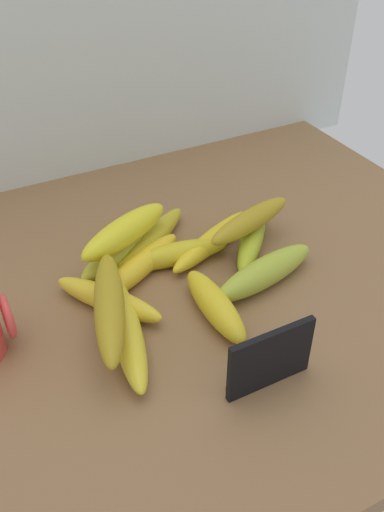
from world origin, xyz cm
name	(u,v)px	position (x,y,z in cm)	size (l,w,h in cm)	color
counter_top	(150,303)	(0.00, 0.00, 1.50)	(110.00, 76.00, 3.00)	olive
chalkboard_sign	(270,361)	(5.96, -20.69, 6.86)	(11.00, 1.80, 8.40)	black
banana_0	(151,241)	(4.69, 9.72, 4.65)	(19.60, 3.30, 3.30)	gold
banana_1	(120,253)	(-0.84, 8.61, 4.92)	(15.54, 3.85, 3.85)	gold
banana_2	(140,266)	(0.67, 4.71, 4.74)	(17.88, 3.48, 3.48)	yellow
banana_3	(213,240)	(13.15, 5.48, 4.60)	(19.45, 3.21, 3.21)	yellow
banana_4	(252,237)	(18.96, 3.23, 4.69)	(19.00, 3.39, 3.39)	#ACBB26
banana_5	(174,255)	(6.17, 4.80, 4.77)	(17.19, 3.54, 3.54)	gold
banana_6	(127,330)	(-6.04, -6.72, 4.85)	(20.81, 3.71, 3.71)	yellow
banana_7	(215,305)	(6.06, -7.93, 4.97)	(15.09, 3.93, 3.93)	yellow
banana_8	(108,299)	(-5.99, 0.01, 4.73)	(16.79, 3.45, 3.45)	yellow
banana_9	(265,272)	(15.67, -5.28, 5.13)	(18.05, 4.26, 4.26)	#A9B936
banana_10	(109,306)	(-7.51, -5.40, 8.60)	(20.50, 3.78, 3.78)	#AC8D1B
banana_11	(250,220)	(18.34, 3.18, 8.09)	(16.85, 3.39, 3.39)	#B08F1D
banana_12	(124,231)	(-0.09, 8.13, 8.93)	(16.79, 4.18, 4.18)	yellow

